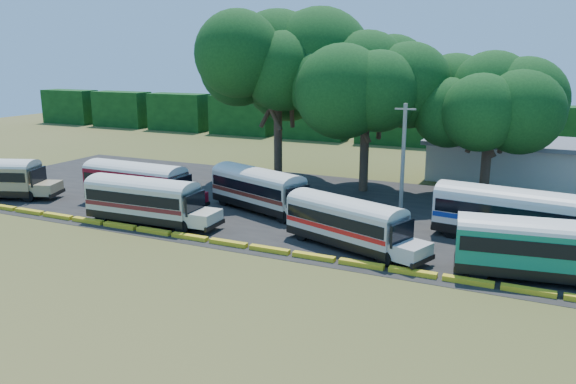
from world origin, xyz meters
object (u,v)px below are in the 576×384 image
at_px(bus_cream_west, 145,198).
at_px(bus_white_red, 348,220).
at_px(tree_west, 278,60).
at_px(bus_red, 138,181).
at_px(bus_teal, 544,246).

bearing_deg(bus_cream_west, bus_white_red, 2.54).
bearing_deg(tree_west, bus_red, -116.71).
xyz_separation_m(bus_red, tree_west, (6.49, 12.90, 9.57)).
relative_size(bus_red, bus_white_red, 1.07).
bearing_deg(bus_white_red, bus_teal, 16.65).
height_order(bus_teal, tree_west, tree_west).
xyz_separation_m(bus_cream_west, bus_white_red, (15.13, 1.12, -0.09)).
bearing_deg(bus_teal, tree_west, 137.56).
bearing_deg(bus_red, tree_west, 64.38).
bearing_deg(tree_west, bus_teal, -34.29).
xyz_separation_m(bus_teal, tree_west, (-23.93, 16.32, 9.62)).
distance_m(bus_red, tree_west, 17.33).
relative_size(bus_white_red, bus_teal, 0.94).
height_order(bus_red, tree_west, tree_west).
relative_size(bus_cream_west, tree_west, 0.64).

